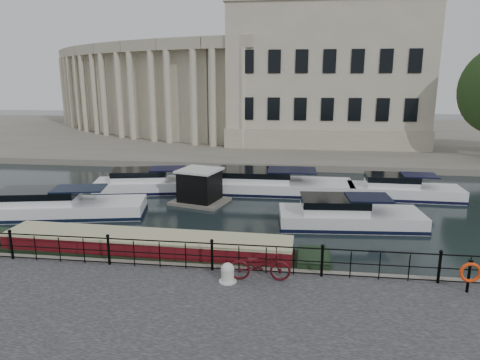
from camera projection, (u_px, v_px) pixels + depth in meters
name	position (u px, v px, depth m)	size (l,w,h in m)	color
ground_plane	(222.00, 259.00, 18.19)	(160.00, 160.00, 0.00)	black
far_bank	(272.00, 135.00, 55.75)	(120.00, 42.00, 0.55)	#6B665B
railing	(212.00, 254.00, 15.74)	(24.14, 0.14, 1.22)	black
civic_building	(263.00, 82.00, 50.16)	(53.55, 31.84, 16.85)	#ADA38C
bicycle	(260.00, 265.00, 14.98)	(0.75, 2.15, 1.13)	#3F0B10
mooring_bollard	(228.00, 273.00, 14.90)	(0.63, 0.63, 0.70)	silver
life_ring_post	(470.00, 273.00, 14.02)	(0.71, 0.19, 1.15)	black
narrowboat	(147.00, 254.00, 17.83)	(15.16, 2.46, 1.55)	black
harbour_hut	(200.00, 188.00, 26.18)	(3.73, 3.37, 2.19)	#6B665B
cabin_cruisers	(237.00, 197.00, 26.40)	(28.21, 10.45, 1.99)	white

